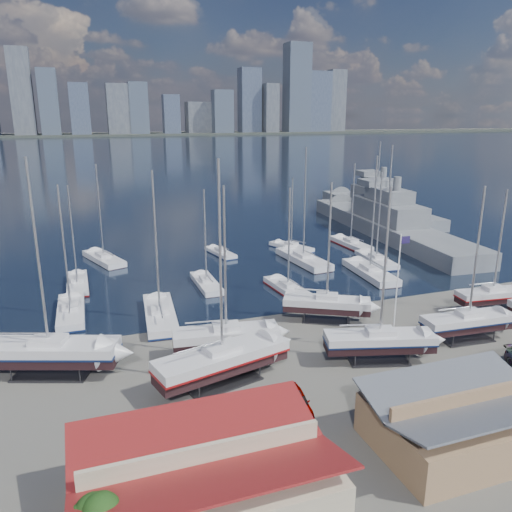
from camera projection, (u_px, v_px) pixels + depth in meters
name	position (u px, v px, depth m)	size (l,w,h in m)	color
ground	(345.00, 347.00, 49.14)	(1400.00, 1400.00, 0.00)	#605E59
water	(113.00, 150.00, 330.35)	(1400.00, 600.00, 0.40)	#172036
far_shore	(96.00, 135.00, 565.83)	(1400.00, 80.00, 2.20)	#2D332D
skyline	(86.00, 100.00, 547.34)	(639.14, 43.80, 107.69)	#475166
shed_red	(206.00, 476.00, 28.20)	(14.70, 9.45, 4.51)	#BFB293
shed_grey	(462.00, 417.00, 34.04)	(12.60, 8.40, 4.17)	#8C6B4C
sailboat_cradle_0	(50.00, 352.00, 43.29)	(12.27, 7.12, 18.91)	#2D2D33
sailboat_cradle_1	(222.00, 359.00, 41.93)	(12.29, 6.22, 18.90)	#2D2D33
sailboat_cradle_2	(226.00, 336.00, 46.77)	(10.22, 4.08, 16.20)	#2D2D33
sailboat_cradle_3	(380.00, 341.00, 45.75)	(10.47, 5.50, 16.27)	#2D2D33
sailboat_cradle_4	(327.00, 304.00, 54.81)	(9.50, 6.90, 15.42)	#2D2D33
sailboat_cradle_5	(468.00, 321.00, 50.10)	(9.85, 3.38, 15.68)	#2D2D33
sailboat_cradle_6	(493.00, 295.00, 57.69)	(8.95, 3.43, 14.24)	#2D2D33
sailboat_moored_0	(71.00, 313.00, 56.78)	(3.06, 10.50, 15.65)	black
sailboat_moored_1	(78.00, 285.00, 66.41)	(2.69, 9.49, 14.18)	black
sailboat_moored_2	(104.00, 260.00, 77.71)	(6.24, 10.85, 15.81)	black
sailboat_moored_3	(160.00, 317.00, 55.80)	(4.22, 11.84, 17.35)	black
sailboat_moored_4	(206.00, 284.00, 66.44)	(2.54, 9.02, 13.61)	black
sailboat_moored_5	(221.00, 253.00, 81.60)	(3.70, 8.03, 11.59)	black
sailboat_moored_6	(288.00, 290.00, 64.43)	(3.48, 9.67, 14.16)	black
sailboat_moored_7	(303.00, 261.00, 77.26)	(4.51, 12.46, 18.42)	black
sailboat_moored_8	(291.00, 248.00, 85.00)	(5.71, 8.70, 12.68)	black
sailboat_moored_9	(370.00, 274.00, 70.91)	(4.13, 11.91, 17.67)	black
sailboat_moored_10	(376.00, 261.00, 77.22)	(3.58, 9.97, 14.60)	black
sailboat_moored_11	(351.00, 245.00, 86.99)	(3.31, 10.18, 15.03)	black
naval_ship_east	(387.00, 226.00, 95.38)	(12.25, 51.97, 18.63)	slate
naval_ship_west	(376.00, 206.00, 116.06)	(8.22, 43.58, 17.91)	slate
car_a	(296.00, 401.00, 38.43)	(1.85, 4.60, 1.57)	gray
car_b	(283.00, 410.00, 37.37)	(1.50, 4.29, 1.41)	gray
car_c	(398.00, 400.00, 38.59)	(2.55, 5.54, 1.54)	gray
flagpole	(398.00, 286.00, 46.56)	(1.03, 0.12, 11.64)	white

